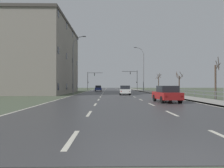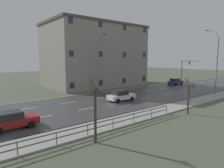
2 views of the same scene
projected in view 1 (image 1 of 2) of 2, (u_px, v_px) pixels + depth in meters
The scene contains 16 objects.
ground_plane at pixel (113, 92), 51.97m from camera, with size 160.00×160.00×0.12m.
road_asphalt_strip at pixel (112, 90), 63.96m from camera, with size 14.00×120.00×0.03m.
sidewalk_right at pixel (139, 90), 64.12m from camera, with size 3.00×120.00×0.12m.
guardrail at pixel (216, 94), 20.87m from camera, with size 0.07×25.61×1.00m.
street_lamp_foreground at pixel (223, 33), 15.30m from camera, with size 2.77×0.24×11.44m.
street_lamp_midground at pixel (143, 70), 50.70m from camera, with size 2.48×0.24×11.23m.
street_lamp_left_bank at pixel (74, 66), 36.27m from camera, with size 2.40×0.24×10.52m.
traffic_signal_right at pixel (134, 77), 64.01m from camera, with size 4.97×0.36×6.30m.
traffic_signal_left at pixel (90, 78), 64.78m from camera, with size 4.95×0.36×5.88m.
car_far_right at pixel (98, 88), 56.10m from camera, with size 1.92×4.15×1.57m.
car_distant at pixel (167, 94), 19.09m from camera, with size 1.95×4.16×1.57m.
car_far_left at pixel (125, 90), 34.03m from camera, with size 1.99×4.18×1.57m.
brick_building at pixel (36, 59), 40.86m from camera, with size 13.81×21.82×13.89m.
bare_tree_near at pixel (216, 80), 23.31m from camera, with size 0.67×1.00×4.87m.
bare_tree_mid at pixel (179, 83), 35.59m from camera, with size 1.27×1.36×4.08m.
bare_tree_far at pixel (159, 83), 51.11m from camera, with size 1.57×1.60×4.71m.
Camera 1 is at (-1.26, -3.97, 1.61)m, focal length 32.38 mm.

